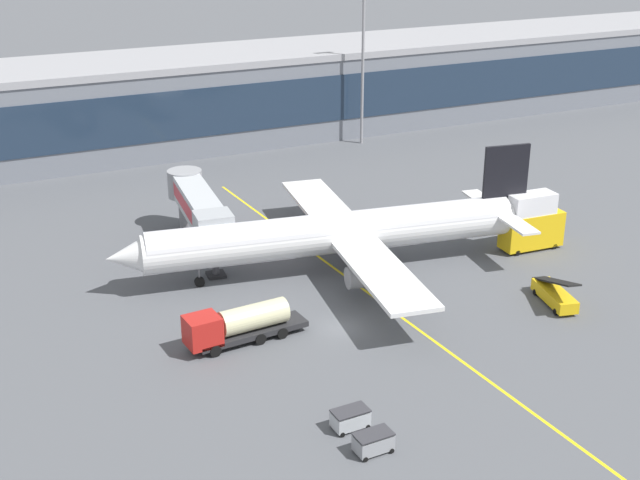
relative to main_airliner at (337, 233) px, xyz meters
name	(u,v)px	position (x,y,z in m)	size (l,w,h in m)	color
ground_plane	(340,328)	(-5.53, -11.41, -4.08)	(700.00, 700.00, 0.00)	#515459
apron_lead_in_line	(386,306)	(0.29, -9.41, -4.08)	(0.30, 80.00, 0.01)	yellow
terminal_building	(251,93)	(12.08, 53.30, 2.65)	(210.61, 19.21, 13.43)	slate
main_airliner	(337,233)	(0.00, 0.00, 0.00)	(45.42, 36.36, 11.67)	white
jet_bridge	(197,204)	(-10.68, 11.83, 0.97)	(5.65, 18.28, 6.78)	#B2B7BC
fuel_tanker	(238,324)	(-14.54, -9.93, -2.34)	(10.95, 3.25, 3.25)	#232326
belt_loader	(555,294)	(14.60, -15.90, -3.09)	(3.29, 7.01, 3.49)	yellow
catering_lift	(531,222)	(21.22, -4.12, -1.02)	(6.94, 2.92, 6.30)	yellow
baggage_cart_0	(373,442)	(-11.84, -28.43, -3.30)	(2.69, 1.68, 1.48)	gray
baggage_cart_1	(350,418)	(-11.92, -25.24, -3.30)	(2.69, 1.68, 1.48)	#B2B7BC
apron_light_mast_0	(363,57)	(25.44, 41.34, 9.16)	(2.80, 0.50, 22.55)	gray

